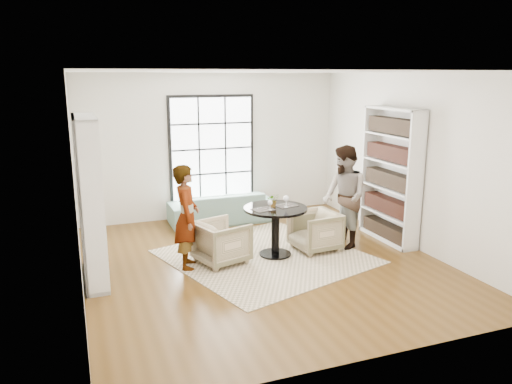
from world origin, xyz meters
name	(u,v)px	position (x,y,z in m)	size (l,w,h in m)	color
ground	(263,263)	(0.00, 0.00, 0.00)	(6.00, 6.00, 0.00)	#553714
room_shell	(251,180)	(0.00, 0.54, 1.26)	(6.00, 6.01, 6.00)	silver
rug	(265,257)	(0.13, 0.23, 0.01)	(2.87, 2.87, 0.01)	beige
pedestal_table	(275,221)	(0.31, 0.25, 0.60)	(1.05, 1.05, 0.83)	black
sofa	(222,207)	(0.04, 2.45, 0.31)	(2.12, 0.83, 0.62)	gray
armchair_left	(221,242)	(-0.62, 0.25, 0.35)	(0.74, 0.76, 0.69)	tan
armchair_right	(315,231)	(1.06, 0.26, 0.34)	(0.73, 0.75, 0.68)	#C2BA8A
person_left	(187,217)	(-1.17, 0.25, 0.82)	(0.60, 0.39, 1.64)	gray
person_right	(344,197)	(1.61, 0.26, 0.89)	(0.87, 0.68, 1.79)	gray
placemat_left	(263,209)	(0.07, 0.18, 0.84)	(0.34, 0.26, 0.01)	black
placemat_right	(286,206)	(0.52, 0.28, 0.84)	(0.34, 0.26, 0.01)	black
cutlery_left	(263,209)	(0.07, 0.18, 0.85)	(0.14, 0.22, 0.01)	silver
cutlery_right	(286,205)	(0.52, 0.28, 0.85)	(0.14, 0.22, 0.01)	silver
wine_glass_left	(270,203)	(0.16, 0.11, 0.96)	(0.08, 0.08, 0.17)	silver
wine_glass_right	(286,199)	(0.47, 0.18, 0.98)	(0.09, 0.09, 0.20)	silver
flower_centerpiece	(273,200)	(0.28, 0.28, 0.95)	(0.21, 0.18, 0.23)	gray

